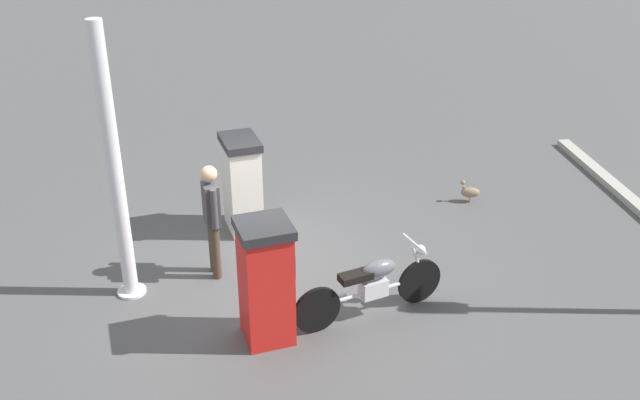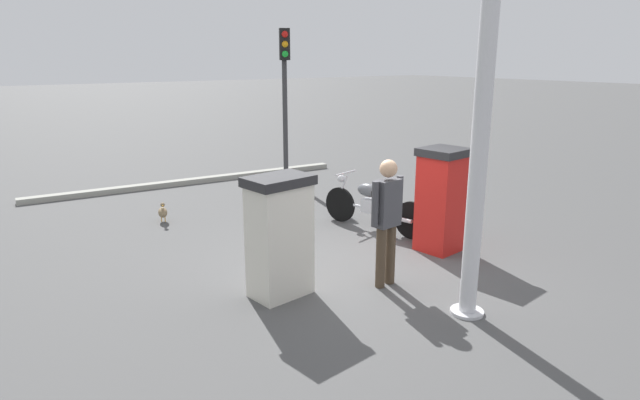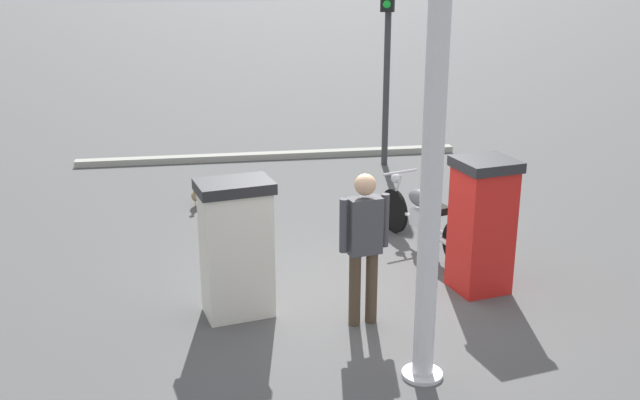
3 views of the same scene
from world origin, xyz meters
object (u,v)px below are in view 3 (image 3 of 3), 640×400
(roadside_traffic_light, at_px, (387,35))
(canopy_support_pole, at_px, (431,197))
(wandering_duck, at_px, (197,195))
(fuel_pump_far, at_px, (236,248))
(motorcycle_near_pump, at_px, (423,215))
(attendant_person, at_px, (364,239))
(fuel_pump_near, at_px, (482,225))

(roadside_traffic_light, distance_m, canopy_support_pole, 7.70)
(wandering_duck, bearing_deg, fuel_pump_far, -177.41)
(motorcycle_near_pump, relative_size, roadside_traffic_light, 0.59)
(attendant_person, height_order, wandering_duck, attendant_person)
(fuel_pump_near, relative_size, fuel_pump_far, 1.04)
(fuel_pump_near, bearing_deg, canopy_support_pole, 141.99)
(roadside_traffic_light, relative_size, canopy_support_pole, 0.95)
(fuel_pump_near, height_order, attendant_person, attendant_person)
(wandering_duck, xyz_separation_m, canopy_support_pole, (-5.73, -1.75, 1.64))
(motorcycle_near_pump, height_order, wandering_duck, motorcycle_near_pump)
(fuel_pump_far, relative_size, attendant_person, 0.91)
(attendant_person, bearing_deg, canopy_support_pole, -167.88)
(motorcycle_near_pump, bearing_deg, wandering_duck, 48.75)
(fuel_pump_far, height_order, wandering_duck, fuel_pump_far)
(motorcycle_near_pump, distance_m, wandering_duck, 3.90)
(motorcycle_near_pump, distance_m, roadside_traffic_light, 4.77)
(fuel_pump_near, height_order, roadside_traffic_light, roadside_traffic_light)
(wandering_duck, bearing_deg, motorcycle_near_pump, -131.25)
(motorcycle_near_pump, bearing_deg, canopy_support_pole, 159.65)
(fuel_pump_near, relative_size, attendant_person, 0.95)
(attendant_person, distance_m, canopy_support_pole, 1.49)
(attendant_person, distance_m, wandering_duck, 4.84)
(fuel_pump_near, bearing_deg, attendant_person, 108.71)
(wandering_duck, bearing_deg, canopy_support_pole, -163.00)
(fuel_pump_far, height_order, canopy_support_pole, canopy_support_pole)
(wandering_duck, distance_m, roadside_traffic_light, 4.68)
(attendant_person, relative_size, wandering_duck, 4.24)
(fuel_pump_far, xyz_separation_m, roadside_traffic_light, (5.66, -3.54, 1.69))
(fuel_pump_near, xyz_separation_m, attendant_person, (-0.55, 1.62, 0.16))
(fuel_pump_far, distance_m, canopy_support_pole, 2.57)
(motorcycle_near_pump, bearing_deg, roadside_traffic_light, -10.60)
(canopy_support_pole, bearing_deg, motorcycle_near_pump, -20.35)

